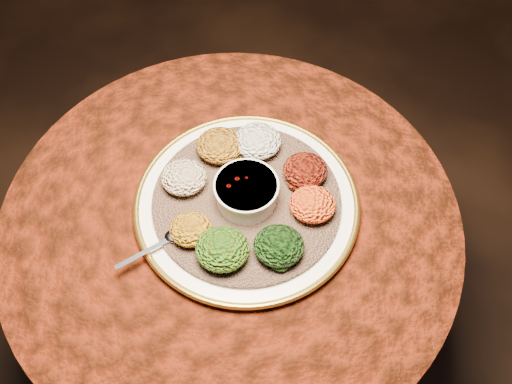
{
  "coord_description": "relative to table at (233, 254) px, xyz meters",
  "views": [
    {
      "loc": [
        0.07,
        -0.61,
        1.75
      ],
      "look_at": [
        0.05,
        0.04,
        0.76
      ],
      "focal_mm": 40.0,
      "sensor_mm": 36.0,
      "label": 1
    }
  ],
  "objects": [
    {
      "name": "portion_timatim",
      "position": [
        -0.1,
        0.06,
        0.23
      ],
      "size": [
        0.09,
        0.09,
        0.05
      ],
      "primitive_type": "ellipsoid",
      "color": "maroon",
      "rests_on": "injera"
    },
    {
      "name": "spoon",
      "position": [
        -0.11,
        -0.08,
        0.21
      ],
      "size": [
        0.13,
        0.09,
        0.01
      ],
      "rotation": [
        0.0,
        0.0,
        -2.55
      ],
      "color": "silver",
      "rests_on": "injera"
    },
    {
      "name": "injera",
      "position": [
        0.03,
        0.02,
        0.2
      ],
      "size": [
        0.49,
        0.49,
        0.01
      ],
      "primitive_type": "cylinder",
      "rotation": [
        0.0,
        0.0,
        0.29
      ],
      "color": "brown",
      "rests_on": "platter"
    },
    {
      "name": "platter",
      "position": [
        0.03,
        0.02,
        0.19
      ],
      "size": [
        0.6,
        0.6,
        0.02
      ],
      "rotation": [
        0.0,
        0.0,
        -0.42
      ],
      "color": "white",
      "rests_on": "table"
    },
    {
      "name": "portion_kik",
      "position": [
        -0.07,
        -0.06,
        0.23
      ],
      "size": [
        0.08,
        0.08,
        0.04
      ],
      "primitive_type": "ellipsoid",
      "color": "#A9730E",
      "rests_on": "injera"
    },
    {
      "name": "portion_tikil",
      "position": [
        0.17,
        -0.0,
        0.23
      ],
      "size": [
        0.09,
        0.09,
        0.05
      ],
      "primitive_type": "ellipsoid",
      "color": "orange",
      "rests_on": "injera"
    },
    {
      "name": "portion_gomen",
      "position": [
        0.1,
        -0.1,
        0.23
      ],
      "size": [
        0.1,
        0.09,
        0.05
      ],
      "primitive_type": "ellipsoid",
      "color": "black",
      "rests_on": "injera"
    },
    {
      "name": "stew_bowl",
      "position": [
        0.03,
        0.02,
        0.24
      ],
      "size": [
        0.13,
        0.13,
        0.05
      ],
      "color": "silver",
      "rests_on": "injera"
    },
    {
      "name": "portion_shiro",
      "position": [
        -0.03,
        0.14,
        0.23
      ],
      "size": [
        0.1,
        0.1,
        0.05
      ],
      "primitive_type": "ellipsoid",
      "color": "#A26813",
      "rests_on": "injera"
    },
    {
      "name": "portion_ayib",
      "position": [
        0.05,
        0.15,
        0.23
      ],
      "size": [
        0.1,
        0.1,
        0.05
      ],
      "primitive_type": "ellipsoid",
      "color": "silver",
      "rests_on": "injera"
    },
    {
      "name": "portion_mixveg",
      "position": [
        -0.01,
        -0.11,
        0.23
      ],
      "size": [
        0.1,
        0.1,
        0.05
      ],
      "primitive_type": "ellipsoid",
      "color": "#8D3809",
      "rests_on": "injera"
    },
    {
      "name": "table",
      "position": [
        0.0,
        0.0,
        0.0
      ],
      "size": [
        0.96,
        0.96,
        0.73
      ],
      "color": "black",
      "rests_on": "ground"
    },
    {
      "name": "portion_kitfo",
      "position": [
        0.15,
        0.08,
        0.23
      ],
      "size": [
        0.09,
        0.09,
        0.04
      ],
      "primitive_type": "ellipsoid",
      "color": "black",
      "rests_on": "injera"
    }
  ]
}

